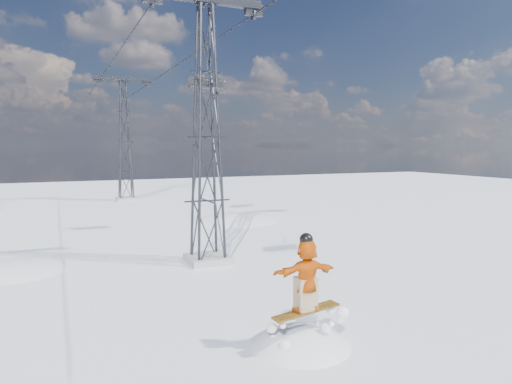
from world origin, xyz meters
The scene contains 6 objects.
ground centered at (0.00, 0.00, 0.00)m, with size 120.00×120.00×0.00m, color white.
snow_terrain centered at (-4.77, 21.24, -9.59)m, with size 39.00×37.00×22.00m.
lift_tower_near centered at (0.80, 8.00, 5.47)m, with size 5.20×1.80×11.43m.
lift_tower_far centered at (0.80, 33.00, 5.47)m, with size 5.20×1.80×11.43m.
haul_cables centered at (0.80, 19.50, 10.85)m, with size 4.46×51.00×0.06m.
lift_chair_mid centered at (3.00, 14.76, 8.70)m, with size 2.16×0.62×2.68m.
Camera 1 is at (-5.22, -10.91, 5.13)m, focal length 32.00 mm.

